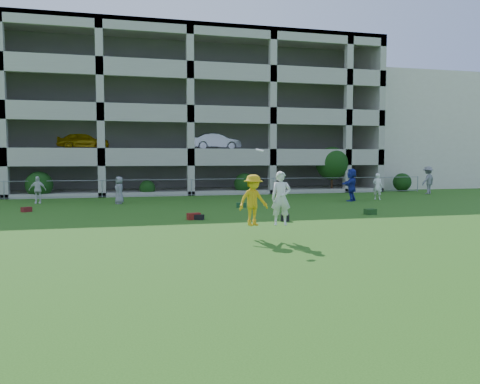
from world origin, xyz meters
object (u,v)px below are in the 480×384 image
object	(u,v)px
frisbee_contest	(261,200)
stucco_building	(408,134)
bystander_b	(37,190)
parking_garage	(177,119)
bystander_f	(428,180)
bystander_c	(119,190)
bystander_d	(351,185)
bystander_e	(378,186)
crate_d	(285,218)

from	to	relation	value
frisbee_contest	stucco_building	bearing A→B (deg)	49.19
stucco_building	bystander_b	xyz separation A→B (m)	(-32.46, -12.32, -4.21)
bystander_b	parking_garage	distance (m)	16.15
stucco_building	bystander_f	xyz separation A→B (m)	(-5.83, -11.42, -3.99)
stucco_building	bystander_c	distance (m)	31.34
bystander_c	bystander_d	distance (m)	13.90
parking_garage	bystander_f	bearing A→B (deg)	-32.90
bystander_e	frisbee_contest	xyz separation A→B (m)	(-11.31, -12.11, 0.45)
bystander_d	bystander_c	bearing A→B (deg)	-49.69
bystander_c	parking_garage	distance (m)	15.23
frisbee_contest	parking_garage	distance (m)	27.05
bystander_b	frisbee_contest	world-z (taller)	frisbee_contest
bystander_e	crate_d	bearing A→B (deg)	93.31
bystander_f	frisbee_contest	xyz separation A→B (m)	(-17.43, -15.52, 0.27)
bystander_d	parking_garage	xyz separation A→B (m)	(-8.98, 15.03, 5.02)
crate_d	bystander_b	bearing A→B (deg)	136.70
bystander_e	bystander_f	size ratio (longest dim) A/B	0.83
bystander_b	bystander_c	size ratio (longest dim) A/B	1.00
parking_garage	crate_d	bearing A→B (deg)	-85.09
bystander_c	bystander_e	size ratio (longest dim) A/B	0.94
bystander_c	bystander_f	size ratio (longest dim) A/B	0.78
stucco_building	parking_garage	world-z (taller)	parking_garage
crate_d	bystander_e	bearing A→B (deg)	42.12
bystander_c	bystander_f	xyz separation A→B (m)	(22.01, 2.35, 0.23)
bystander_d	bystander_f	size ratio (longest dim) A/B	0.99
stucco_building	parking_garage	xyz separation A→B (m)	(-23.01, -0.30, 1.01)
bystander_d	stucco_building	bearing A→B (deg)	-175.66
bystander_b	frisbee_contest	distance (m)	17.28
bystander_e	crate_d	size ratio (longest dim) A/B	4.78
bystander_d	bystander_e	size ratio (longest dim) A/B	1.19
bystander_d	frisbee_contest	distance (m)	14.83
stucco_building	bystander_c	size ratio (longest dim) A/B	10.16
bystander_d	parking_garage	distance (m)	18.21
bystander_e	bystander_d	bearing A→B (deg)	64.83
bystander_c	parking_garage	xyz separation A→B (m)	(4.83, 13.46, 5.23)
bystander_c	bystander_f	distance (m)	22.14
stucco_building	bystander_b	world-z (taller)	stucco_building
bystander_d	frisbee_contest	bearing A→B (deg)	8.30
bystander_e	frisbee_contest	world-z (taller)	frisbee_contest
bystander_f	parking_garage	xyz separation A→B (m)	(-17.18, 11.12, 5.00)
bystander_e	parking_garage	xyz separation A→B (m)	(-11.06, 14.53, 5.18)
stucco_building	frisbee_contest	size ratio (longest dim) A/B	6.31
bystander_c	bystander_d	bearing A→B (deg)	69.65
frisbee_contest	bystander_b	bearing A→B (deg)	122.17
bystander_b	frisbee_contest	size ratio (longest dim) A/B	0.62
bystander_b	parking_garage	xyz separation A→B (m)	(9.45, 12.02, 5.22)
frisbee_contest	parking_garage	size ratio (longest dim) A/B	0.08
frisbee_contest	parking_garage	xyz separation A→B (m)	(0.25, 26.64, 4.73)
stucco_building	bystander_b	bearing A→B (deg)	-159.22
bystander_b	parking_garage	world-z (taller)	parking_garage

